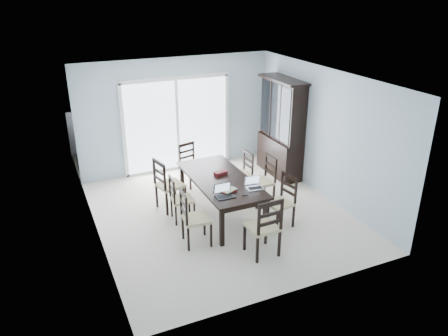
{
  "coord_description": "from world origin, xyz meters",
  "views": [
    {
      "loc": [
        -2.94,
        -6.71,
        4.06
      ],
      "look_at": [
        0.07,
        0.0,
        0.94
      ],
      "focal_mm": 35.0,
      "sensor_mm": 36.0,
      "label": 1
    }
  ],
  "objects_px": {
    "game_box": "(221,173)",
    "chair_left_far": "(165,180)",
    "chair_right_mid": "(266,175)",
    "laptop_silver": "(255,186)",
    "chair_left_near": "(190,212)",
    "dining_table": "(221,182)",
    "china_hutch": "(281,129)",
    "chair_right_near": "(284,195)",
    "chair_right_far": "(244,168)",
    "chair_left_mid": "(177,194)",
    "chair_end_near": "(266,222)",
    "chair_end_far": "(189,160)",
    "hot_tub": "(137,138)",
    "cell_phone": "(245,195)",
    "laptop_dark": "(225,194)"
  },
  "relations": [
    {
      "from": "dining_table",
      "to": "chair_left_far",
      "type": "distance_m",
      "value": 1.07
    },
    {
      "from": "chair_right_far",
      "to": "chair_end_near",
      "type": "xyz_separation_m",
      "value": [
        -0.76,
        -2.28,
        0.1
      ]
    },
    {
      "from": "chair_left_far",
      "to": "hot_tub",
      "type": "relative_size",
      "value": 0.57
    },
    {
      "from": "dining_table",
      "to": "laptop_silver",
      "type": "xyz_separation_m",
      "value": [
        0.37,
        -0.64,
        0.13
      ]
    },
    {
      "from": "chair_left_mid",
      "to": "game_box",
      "type": "distance_m",
      "value": 0.91
    },
    {
      "from": "chair_left_mid",
      "to": "chair_right_far",
      "type": "distance_m",
      "value": 1.75
    },
    {
      "from": "chair_end_far",
      "to": "laptop_silver",
      "type": "distance_m",
      "value": 2.25
    },
    {
      "from": "chair_left_far",
      "to": "chair_right_far",
      "type": "xyz_separation_m",
      "value": [
        1.73,
        0.11,
        -0.1
      ]
    },
    {
      "from": "chair_left_mid",
      "to": "chair_right_near",
      "type": "relative_size",
      "value": 0.92
    },
    {
      "from": "laptop_silver",
      "to": "chair_left_near",
      "type": "bearing_deg",
      "value": -169.01
    },
    {
      "from": "chair_left_far",
      "to": "laptop_silver",
      "type": "bearing_deg",
      "value": 33.54
    },
    {
      "from": "chair_end_near",
      "to": "cell_phone",
      "type": "relative_size",
      "value": 11.76
    },
    {
      "from": "chair_right_mid",
      "to": "game_box",
      "type": "height_order",
      "value": "chair_right_mid"
    },
    {
      "from": "chair_left_mid",
      "to": "cell_phone",
      "type": "bearing_deg",
      "value": 48.41
    },
    {
      "from": "cell_phone",
      "to": "game_box",
      "type": "height_order",
      "value": "game_box"
    },
    {
      "from": "chair_end_near",
      "to": "laptop_dark",
      "type": "distance_m",
      "value": 0.91
    },
    {
      "from": "chair_end_far",
      "to": "china_hutch",
      "type": "bearing_deg",
      "value": 156.57
    },
    {
      "from": "chair_left_near",
      "to": "dining_table",
      "type": "bearing_deg",
      "value": 135.81
    },
    {
      "from": "laptop_silver",
      "to": "cell_phone",
      "type": "height_order",
      "value": "laptop_silver"
    },
    {
      "from": "chair_right_mid",
      "to": "chair_right_far",
      "type": "distance_m",
      "value": 0.63
    },
    {
      "from": "chair_right_mid",
      "to": "laptop_dark",
      "type": "relative_size",
      "value": 3.56
    },
    {
      "from": "china_hutch",
      "to": "chair_right_mid",
      "type": "distance_m",
      "value": 1.6
    },
    {
      "from": "chair_right_mid",
      "to": "chair_left_near",
      "type": "bearing_deg",
      "value": 114.02
    },
    {
      "from": "chair_right_near",
      "to": "china_hutch",
      "type": "bearing_deg",
      "value": -37.81
    },
    {
      "from": "chair_right_near",
      "to": "chair_right_far",
      "type": "distance_m",
      "value": 1.51
    },
    {
      "from": "chair_left_far",
      "to": "chair_right_near",
      "type": "bearing_deg",
      "value": 39.81
    },
    {
      "from": "chair_left_far",
      "to": "laptop_dark",
      "type": "distance_m",
      "value": 1.49
    },
    {
      "from": "chair_left_near",
      "to": "chair_end_near",
      "type": "relative_size",
      "value": 0.95
    },
    {
      "from": "chair_right_near",
      "to": "laptop_silver",
      "type": "height_order",
      "value": "chair_right_near"
    },
    {
      "from": "dining_table",
      "to": "china_hutch",
      "type": "height_order",
      "value": "china_hutch"
    },
    {
      "from": "dining_table",
      "to": "cell_phone",
      "type": "distance_m",
      "value": 0.82
    },
    {
      "from": "chair_right_far",
      "to": "chair_end_far",
      "type": "xyz_separation_m",
      "value": [
        -0.89,
        0.85,
        0.02
      ]
    },
    {
      "from": "chair_left_far",
      "to": "chair_end_near",
      "type": "relative_size",
      "value": 1.01
    },
    {
      "from": "chair_left_near",
      "to": "laptop_silver",
      "type": "xyz_separation_m",
      "value": [
        1.24,
        0.09,
        0.2
      ]
    },
    {
      "from": "chair_left_far",
      "to": "chair_left_near",
      "type": "bearing_deg",
      "value": -10.99
    },
    {
      "from": "game_box",
      "to": "chair_left_far",
      "type": "bearing_deg",
      "value": 155.15
    },
    {
      "from": "dining_table",
      "to": "china_hutch",
      "type": "relative_size",
      "value": 1.0
    },
    {
      "from": "cell_phone",
      "to": "game_box",
      "type": "relative_size",
      "value": 0.41
    },
    {
      "from": "chair_left_near",
      "to": "chair_end_near",
      "type": "bearing_deg",
      "value": 54.45
    },
    {
      "from": "chair_right_mid",
      "to": "laptop_silver",
      "type": "height_order",
      "value": "chair_right_mid"
    },
    {
      "from": "hot_tub",
      "to": "laptop_silver",
      "type": "bearing_deg",
      "value": -75.86
    },
    {
      "from": "chair_left_mid",
      "to": "chair_end_near",
      "type": "height_order",
      "value": "chair_end_near"
    },
    {
      "from": "laptop_dark",
      "to": "game_box",
      "type": "distance_m",
      "value": 0.94
    },
    {
      "from": "chair_right_near",
      "to": "laptop_dark",
      "type": "xyz_separation_m",
      "value": [
        -1.12,
        0.07,
        0.22
      ]
    },
    {
      "from": "chair_end_near",
      "to": "game_box",
      "type": "height_order",
      "value": "chair_end_near"
    },
    {
      "from": "china_hutch",
      "to": "hot_tub",
      "type": "relative_size",
      "value": 1.04
    },
    {
      "from": "cell_phone",
      "to": "laptop_dark",
      "type": "bearing_deg",
      "value": -176.08
    },
    {
      "from": "chair_left_near",
      "to": "chair_right_near",
      "type": "bearing_deg",
      "value": 93.45
    },
    {
      "from": "hot_tub",
      "to": "china_hutch",
      "type": "bearing_deg",
      "value": -40.78
    },
    {
      "from": "chair_left_far",
      "to": "game_box",
      "type": "height_order",
      "value": "chair_left_far"
    }
  ]
}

